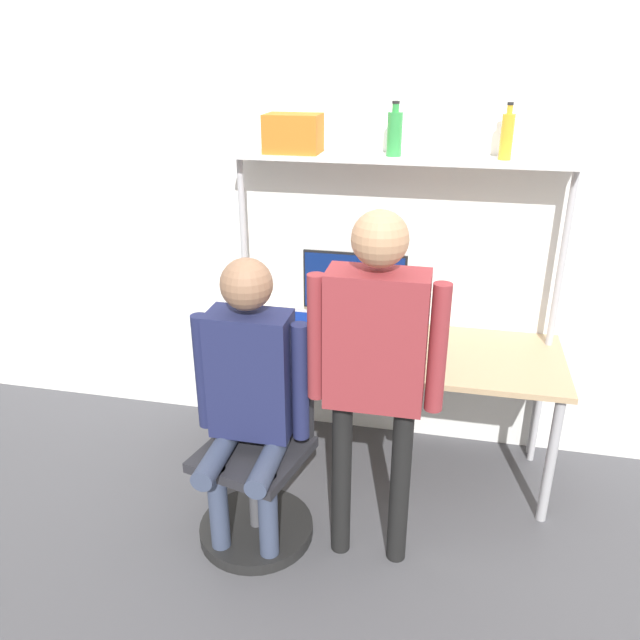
% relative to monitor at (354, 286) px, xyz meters
% --- Properties ---
extents(ground_plane, '(12.00, 12.00, 0.00)m').
position_rel_monitor_xyz_m(ground_plane, '(0.22, -0.61, -1.00)').
color(ground_plane, '#4C4C51').
extents(wall_back, '(8.00, 0.06, 2.70)m').
position_rel_monitor_xyz_m(wall_back, '(0.22, 0.16, 0.35)').
color(wall_back, white).
rests_on(wall_back, ground_plane).
extents(desk, '(1.84, 0.71, 0.75)m').
position_rel_monitor_xyz_m(desk, '(0.22, -0.23, -0.32)').
color(desk, tan).
rests_on(desk, ground_plane).
extents(shelf_unit, '(1.75, 0.25, 1.72)m').
position_rel_monitor_xyz_m(shelf_unit, '(0.22, -0.01, 0.46)').
color(shelf_unit, silver).
rests_on(shelf_unit, ground_plane).
extents(monitor, '(0.58, 0.17, 0.44)m').
position_rel_monitor_xyz_m(monitor, '(0.00, 0.00, 0.00)').
color(monitor, black).
rests_on(monitor, desk).
extents(laptop, '(0.31, 0.21, 0.21)m').
position_rel_monitor_xyz_m(laptop, '(-0.25, -0.37, -0.19)').
color(laptop, '#BCBCC1').
rests_on(laptop, desk).
extents(cell_phone, '(0.07, 0.15, 0.01)m').
position_rel_monitor_xyz_m(cell_phone, '(0.00, -0.43, -0.24)').
color(cell_phone, silver).
rests_on(cell_phone, desk).
extents(office_chair, '(0.56, 0.56, 0.95)m').
position_rel_monitor_xyz_m(office_chair, '(-0.30, -0.90, -0.71)').
color(office_chair, black).
rests_on(office_chair, ground_plane).
extents(person_seated, '(0.53, 0.47, 1.42)m').
position_rel_monitor_xyz_m(person_seated, '(-0.31, -0.95, -0.15)').
color(person_seated, '#38425B').
rests_on(person_seated, ground_plane).
extents(person_standing, '(0.58, 0.23, 1.67)m').
position_rel_monitor_xyz_m(person_standing, '(0.24, -0.94, 0.06)').
color(person_standing, black).
rests_on(person_standing, ground_plane).
extents(bottle_green, '(0.08, 0.08, 0.27)m').
position_rel_monitor_xyz_m(bottle_green, '(0.19, -0.01, 0.83)').
color(bottle_green, '#2D8C3F').
rests_on(bottle_green, shelf_unit).
extents(bottle_amber, '(0.06, 0.06, 0.27)m').
position_rel_monitor_xyz_m(bottle_amber, '(0.73, -0.01, 0.83)').
color(bottle_amber, gold).
rests_on(bottle_amber, shelf_unit).
extents(storage_box, '(0.29, 0.20, 0.20)m').
position_rel_monitor_xyz_m(storage_box, '(-0.34, -0.01, 0.82)').
color(storage_box, '#D1661E').
rests_on(storage_box, shelf_unit).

